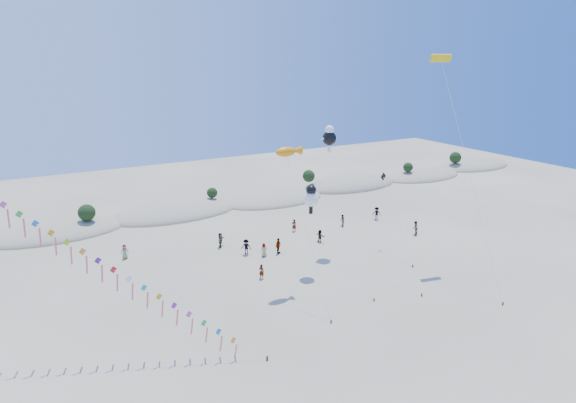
% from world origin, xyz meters
% --- Properties ---
extents(ground, '(160.00, 160.00, 0.00)m').
position_xyz_m(ground, '(0.00, 0.00, 0.00)').
color(ground, gray).
rests_on(ground, ground).
extents(dune_ridge, '(145.30, 11.49, 5.57)m').
position_xyz_m(dune_ridge, '(1.06, 45.14, 0.11)').
color(dune_ridge, gray).
rests_on(dune_ridge, ground).
extents(kite_train, '(21.63, 14.15, 16.77)m').
position_xyz_m(kite_train, '(-15.67, 14.15, 8.55)').
color(kite_train, '#3F2D1E').
rests_on(kite_train, ground).
extents(fish_kite, '(2.67, 9.34, 13.85)m').
position_xyz_m(fish_kite, '(3.69, 17.48, 13.34)').
color(fish_kite, '#3F2D1E').
rests_on(fish_kite, ground).
extents(cartoon_kite_low, '(2.47, 9.58, 9.44)m').
position_xyz_m(cartoon_kite_low, '(6.98, 18.67, 8.16)').
color(cartoon_kite_low, '#3F2D1E').
rests_on(cartoon_kite_low, ground).
extents(cartoon_kite_high, '(2.14, 15.58, 14.64)m').
position_xyz_m(cartoon_kite_high, '(12.11, 23.19, 13.33)').
color(cartoon_kite_high, '#3F2D1E').
rests_on(cartoon_kite_high, ground).
extents(parafoil_kite, '(3.69, 13.10, 22.21)m').
position_xyz_m(parafoil_kite, '(20.90, 15.92, 21.36)').
color(parafoil_kite, '#3F2D1E').
rests_on(parafoil_kite, ground).
extents(dark_kite, '(2.03, 7.60, 8.92)m').
position_xyz_m(dark_kite, '(18.26, 19.51, 6.37)').
color(dark_kite, '#3F2D1E').
rests_on(dark_kite, ground).
extents(beachgoers, '(35.03, 12.78, 1.87)m').
position_xyz_m(beachgoers, '(9.84, 26.53, 0.87)').
color(beachgoers, slate).
rests_on(beachgoers, ground).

